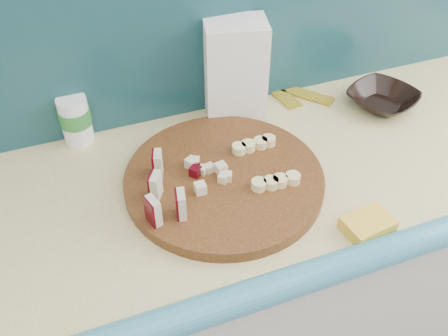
% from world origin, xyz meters
% --- Properties ---
extents(kitchen_counter, '(2.20, 0.63, 0.91)m').
position_xyz_m(kitchen_counter, '(0.10, 1.50, 0.46)').
color(kitchen_counter, beige).
rests_on(kitchen_counter, ground).
extents(backsplash, '(2.20, 0.02, 0.50)m').
position_xyz_m(backsplash, '(0.10, 1.79, 1.16)').
color(backsplash, teal).
rests_on(backsplash, kitchen_counter).
extents(cutting_board, '(0.46, 0.46, 0.03)m').
position_xyz_m(cutting_board, '(0.18, 1.49, 0.92)').
color(cutting_board, '#401B0D').
rests_on(cutting_board, kitchen_counter).
extents(apple_wedges, '(0.08, 0.17, 0.06)m').
position_xyz_m(apple_wedges, '(0.04, 1.46, 0.97)').
color(apple_wedges, beige).
rests_on(apple_wedges, cutting_board).
extents(apple_chunks, '(0.07, 0.08, 0.02)m').
position_xyz_m(apple_chunks, '(0.16, 1.49, 0.95)').
color(apple_chunks, '#F0E9C0').
rests_on(apple_chunks, cutting_board).
extents(banana_slices, '(0.12, 0.17, 0.02)m').
position_xyz_m(banana_slices, '(0.28, 1.48, 0.95)').
color(banana_slices, beige).
rests_on(banana_slices, cutting_board).
extents(brown_bowl, '(0.23, 0.23, 0.04)m').
position_xyz_m(brown_bowl, '(0.68, 1.62, 0.93)').
color(brown_bowl, black).
rests_on(brown_bowl, kitchen_counter).
extents(flour_bag, '(0.17, 0.14, 0.25)m').
position_xyz_m(flour_bag, '(0.31, 1.73, 1.04)').
color(flour_bag, white).
rests_on(flour_bag, kitchen_counter).
extents(canister, '(0.07, 0.07, 0.12)m').
position_xyz_m(canister, '(-0.09, 1.76, 0.97)').
color(canister, white).
rests_on(canister, kitchen_counter).
extents(sponge, '(0.11, 0.08, 0.03)m').
position_xyz_m(sponge, '(0.41, 1.26, 0.92)').
color(sponge, yellow).
rests_on(sponge, kitchen_counter).
extents(banana_peel, '(0.26, 0.21, 0.01)m').
position_xyz_m(banana_peel, '(0.45, 1.76, 0.91)').
color(banana_peel, '#B09E21').
rests_on(banana_peel, kitchen_counter).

